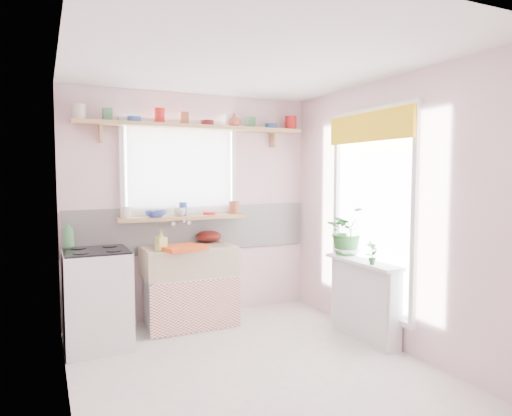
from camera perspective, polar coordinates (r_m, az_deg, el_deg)
name	(u,v)px	position (r m, az deg, el deg)	size (l,w,h in m)	color
room	(276,197)	(4.73, 2.48, 1.34)	(3.20, 3.20, 3.20)	white
sink_unit	(189,285)	(4.96, -8.39, -9.54)	(0.95, 0.65, 1.11)	white
cooker	(97,299)	(4.54, -19.23, -10.65)	(0.58, 0.58, 0.93)	white
radiator_ledge	(364,298)	(4.68, 13.37, -10.89)	(0.22, 0.95, 0.78)	white
windowsill	(183,217)	(5.02, -9.09, -1.18)	(1.40, 0.22, 0.04)	tan
pine_shelf	(196,127)	(5.06, -7.53, 10.00)	(2.52, 0.24, 0.04)	tan
shelf_crockery	(194,120)	(5.06, -7.79, 10.84)	(2.47, 0.11, 0.12)	silver
sill_crockery	(183,210)	(5.01, -9.10, -0.31)	(1.35, 0.11, 0.12)	silver
dish_tray	(183,248)	(4.66, -9.12, -4.93)	(0.42, 0.32, 0.04)	#E64814
colander	(209,236)	(5.16, -5.90, -3.53)	(0.28, 0.28, 0.13)	#52110E
jade_plant	(347,231)	(4.84, 11.29, -2.79)	(0.45, 0.39, 0.50)	#2D712E
fruit_bowl	(347,251)	(4.86, 11.35, -5.31)	(0.28, 0.28, 0.07)	silver
herb_pot	(372,253)	(4.36, 14.31, -5.47)	(0.12, 0.08, 0.22)	#2B6C2C
soap_bottle_sink	(161,240)	(4.63, -11.77, -3.99)	(0.09, 0.09, 0.21)	#D5D55F
sill_cup	(180,212)	(4.94, -9.51, -0.49)	(0.12, 0.12, 0.09)	beige
sill_bowl	(156,214)	(4.88, -12.44, -0.74)	(0.22, 0.22, 0.07)	#364AAF
shelf_vase	(234,120)	(5.16, -2.73, 10.95)	(0.14, 0.14, 0.14)	#AA4634
cooker_bottle	(68,234)	(4.63, -22.40, -3.04)	(0.10, 0.10, 0.27)	#478E52
fruit	(348,245)	(4.86, 11.38, -4.61)	(0.20, 0.14, 0.10)	orange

